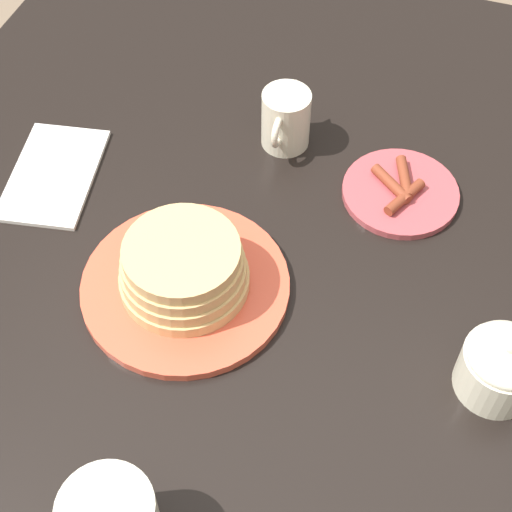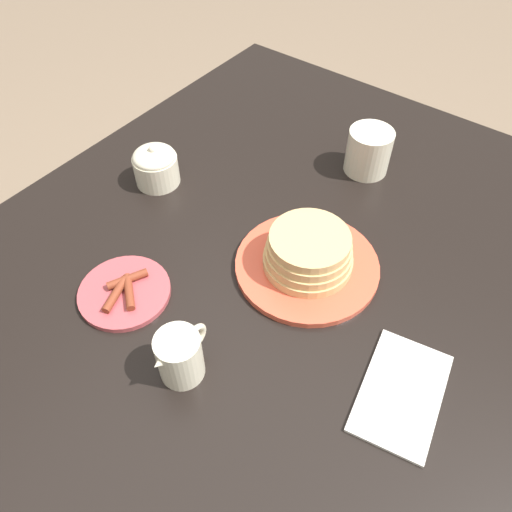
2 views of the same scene
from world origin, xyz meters
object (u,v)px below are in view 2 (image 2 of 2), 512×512
at_px(creamer_pitcher, 179,356).
at_px(napkin, 401,392).
at_px(pancake_plate, 308,256).
at_px(side_plate_bacon, 125,292).
at_px(coffee_mug, 370,150).
at_px(sugar_bowl, 156,166).

distance_m(creamer_pitcher, napkin, 0.32).
bearing_deg(pancake_plate, side_plate_bacon, 137.56).
bearing_deg(coffee_mug, pancake_plate, -170.94).
height_order(coffee_mug, creamer_pitcher, coffee_mug).
bearing_deg(pancake_plate, napkin, -115.91).
xyz_separation_m(pancake_plate, sugar_bowl, (0.01, 0.37, 0.01)).
bearing_deg(napkin, creamer_pitcher, 120.62).
xyz_separation_m(side_plate_bacon, coffee_mug, (0.53, -0.16, 0.04)).
distance_m(side_plate_bacon, creamer_pitcher, 0.18).
height_order(side_plate_bacon, sugar_bowl, sugar_bowl).
distance_m(coffee_mug, napkin, 0.51).
bearing_deg(side_plate_bacon, sugar_bowl, 33.18).
bearing_deg(coffee_mug, creamer_pitcher, -178.96).
relative_size(side_plate_bacon, napkin, 0.78).
height_order(side_plate_bacon, creamer_pitcher, creamer_pitcher).
distance_m(side_plate_bacon, coffee_mug, 0.56).
distance_m(side_plate_bacon, napkin, 0.46).
distance_m(coffee_mug, sugar_bowl, 0.43).
bearing_deg(pancake_plate, coffee_mug, 9.06).
bearing_deg(sugar_bowl, pancake_plate, -91.54).
bearing_deg(napkin, coffee_mug, 34.37).
bearing_deg(sugar_bowl, creamer_pitcher, -131.03).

